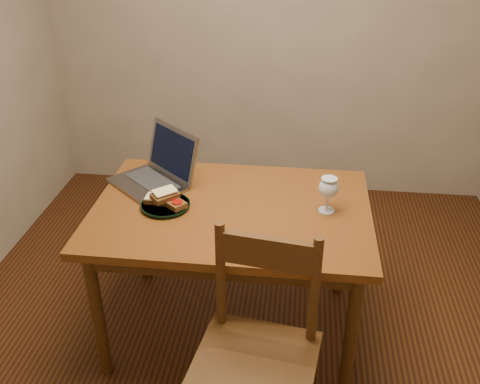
# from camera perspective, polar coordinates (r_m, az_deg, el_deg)

# --- Properties ---
(floor) EXTENTS (3.20, 3.20, 0.02)m
(floor) POSITION_cam_1_polar(r_m,az_deg,el_deg) (2.97, 0.75, -14.10)
(floor) COLOR black
(floor) RESTS_ON ground
(back_wall) EXTENTS (3.20, 0.02, 2.60)m
(back_wall) POSITION_cam_1_polar(r_m,az_deg,el_deg) (3.83, 3.60, 18.27)
(back_wall) COLOR gray
(back_wall) RESTS_ON floor
(table) EXTENTS (1.30, 0.90, 0.74)m
(table) POSITION_cam_1_polar(r_m,az_deg,el_deg) (2.55, -0.91, -3.29)
(table) COLOR #4A250C
(table) RESTS_ON floor
(chair) EXTENTS (0.51, 0.50, 0.49)m
(chair) POSITION_cam_1_polar(r_m,az_deg,el_deg) (2.10, 1.81, -16.26)
(chair) COLOR #361E0B
(chair) RESTS_ON floor
(plate) EXTENTS (0.23, 0.23, 0.02)m
(plate) POSITION_cam_1_polar(r_m,az_deg,el_deg) (2.53, -7.96, -1.44)
(plate) COLOR black
(plate) RESTS_ON table
(sandwich_cheese) EXTENTS (0.12, 0.08, 0.04)m
(sandwich_cheese) POSITION_cam_1_polar(r_m,az_deg,el_deg) (2.53, -8.79, -0.72)
(sandwich_cheese) COLOR #381E0C
(sandwich_cheese) RESTS_ON plate
(sandwich_tomato) EXTENTS (0.14, 0.13, 0.04)m
(sandwich_tomato) POSITION_cam_1_polar(r_m,az_deg,el_deg) (2.49, -7.08, -1.07)
(sandwich_tomato) COLOR #381E0C
(sandwich_tomato) RESTS_ON plate
(sandwich_top) EXTENTS (0.14, 0.14, 0.04)m
(sandwich_top) POSITION_cam_1_polar(r_m,az_deg,el_deg) (2.50, -8.02, -0.28)
(sandwich_top) COLOR #381E0C
(sandwich_top) RESTS_ON plate
(milk_glass) EXTENTS (0.09, 0.09, 0.17)m
(milk_glass) POSITION_cam_1_polar(r_m,az_deg,el_deg) (2.47, 9.36, -0.29)
(milk_glass) COLOR white
(milk_glass) RESTS_ON table
(laptop) EXTENTS (0.50, 0.49, 0.27)m
(laptop) POSITION_cam_1_polar(r_m,az_deg,el_deg) (2.73, -8.63, 2.47)
(laptop) COLOR slate
(laptop) RESTS_ON table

